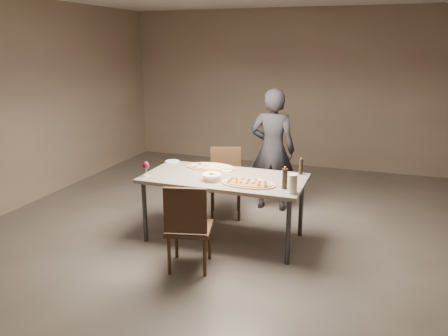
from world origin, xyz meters
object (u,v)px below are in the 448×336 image
(zucchini_pizza, at_px, (248,183))
(chair_far, at_px, (226,178))
(diner, at_px, (273,150))
(pepper_mill_left, at_px, (285,178))
(bread_basket, at_px, (212,176))
(ham_pizza, at_px, (211,167))
(carafe, at_px, (293,184))
(chair_near, at_px, (188,223))
(dining_table, at_px, (224,181))

(zucchini_pizza, height_order, chair_far, chair_far)
(chair_far, xyz_separation_m, diner, (0.52, 0.40, 0.33))
(zucchini_pizza, height_order, pepper_mill_left, pepper_mill_left)
(bread_basket, bearing_deg, pepper_mill_left, -1.09)
(ham_pizza, bearing_deg, chair_far, 71.05)
(zucchini_pizza, height_order, bread_basket, bread_basket)
(bread_basket, distance_m, carafe, 0.92)
(bread_basket, relative_size, chair_near, 0.24)
(dining_table, xyz_separation_m, carafe, (0.83, -0.30, 0.15))
(bread_basket, relative_size, pepper_mill_left, 0.92)
(zucchini_pizza, bearing_deg, chair_far, 128.84)
(bread_basket, xyz_separation_m, pepper_mill_left, (0.81, -0.02, 0.06))
(pepper_mill_left, distance_m, carafe, 0.15)
(dining_table, distance_m, chair_far, 0.80)
(pepper_mill_left, xyz_separation_m, chair_far, (-0.97, 0.93, -0.36))
(dining_table, relative_size, diner, 1.09)
(carafe, relative_size, diner, 0.12)
(dining_table, height_order, ham_pizza, ham_pizza)
(chair_near, bearing_deg, dining_table, 70.89)
(zucchini_pizza, bearing_deg, pepper_mill_left, 5.78)
(ham_pizza, relative_size, carafe, 3.15)
(zucchini_pizza, height_order, diner, diner)
(ham_pizza, relative_size, pepper_mill_left, 2.59)
(pepper_mill_left, xyz_separation_m, carafe, (0.10, -0.11, -0.01))
(ham_pizza, distance_m, bread_basket, 0.49)
(dining_table, bearing_deg, bread_basket, -114.21)
(pepper_mill_left, bearing_deg, carafe, -47.70)
(carafe, bearing_deg, bread_basket, 172.00)
(chair_far, relative_size, diner, 0.54)
(carafe, height_order, chair_near, carafe)
(zucchini_pizza, xyz_separation_m, carafe, (0.49, -0.12, 0.08))
(diner, bearing_deg, dining_table, 73.35)
(dining_table, relative_size, chair_far, 2.04)
(pepper_mill_left, relative_size, chair_far, 0.27)
(pepper_mill_left, height_order, chair_near, pepper_mill_left)
(dining_table, xyz_separation_m, chair_near, (-0.08, -0.84, -0.19))
(bread_basket, bearing_deg, ham_pizza, 111.89)
(pepper_mill_left, xyz_separation_m, diner, (-0.45, 1.33, -0.04))
(chair_near, distance_m, chair_far, 1.58)
(carafe, bearing_deg, dining_table, 159.87)
(ham_pizza, height_order, carafe, carafe)
(bread_basket, distance_m, chair_near, 0.72)
(dining_table, height_order, chair_near, chair_near)
(dining_table, distance_m, chair_near, 0.86)
(dining_table, bearing_deg, ham_pizza, 133.20)
(diner, bearing_deg, carafe, 107.98)
(bread_basket, xyz_separation_m, diner, (0.36, 1.32, 0.03))
(ham_pizza, relative_size, diner, 0.37)
(bread_basket, bearing_deg, chair_near, -89.68)
(zucchini_pizza, bearing_deg, chair_near, -115.60)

